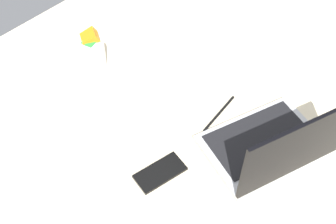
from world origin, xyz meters
TOP-DOWN VIEW (x-y plane):
  - bed_mattress at (0.00, 0.00)cm, footprint 180.00×140.00cm
  - laptop at (-10.40, 30.44)cm, footprint 38.85×32.84cm
  - snack_cup at (-0.86, -33.46)cm, footprint 9.62×10.15cm
  - cell_phone at (14.91, 11.93)cm, footprint 15.14×9.66cm
  - charger_cable at (-12.78, 10.76)cm, footprint 16.97×2.36cm

SIDE VIEW (x-z plane):
  - bed_mattress at x=0.00cm, z-range 0.00..18.00cm
  - charger_cable at x=-12.78cm, z-range 18.00..18.60cm
  - cell_phone at x=14.91cm, z-range 18.00..18.80cm
  - laptop at x=-10.40cm, z-range 10.91..33.91cm
  - snack_cup at x=-0.86cm, z-range 16.80..31.37cm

